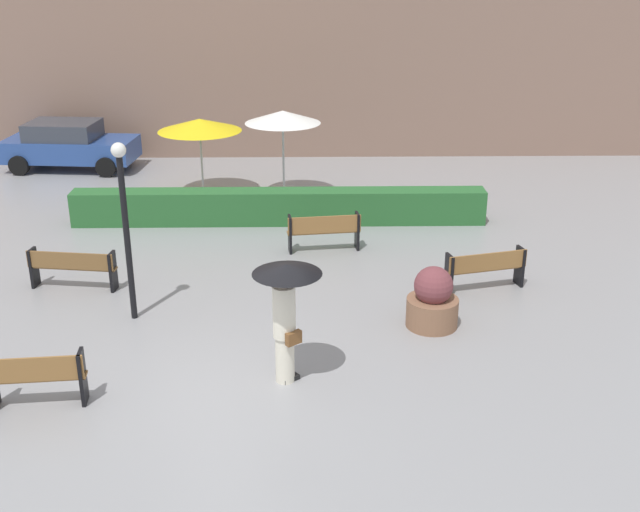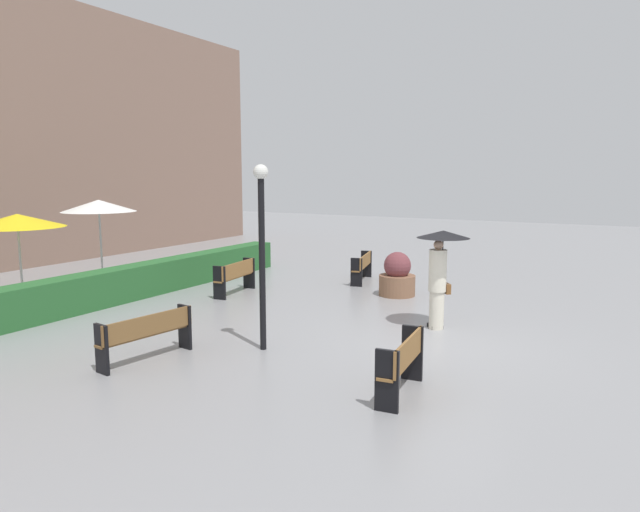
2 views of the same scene
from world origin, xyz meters
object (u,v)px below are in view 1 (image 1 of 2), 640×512
at_px(bench_back_row, 324,230).
at_px(lamp_post, 125,212).
at_px(bench_near_left, 37,376).
at_px(parked_car, 69,145).
at_px(patio_umbrella_white, 283,117).
at_px(patio_umbrella_yellow, 200,125).
at_px(planter_pot, 433,301).
at_px(bench_far_right, 486,267).
at_px(pedestrian_with_umbrella, 286,302).
at_px(bench_far_left, 72,266).

relative_size(bench_back_row, lamp_post, 0.50).
height_order(bench_near_left, parked_car, parked_car).
bearing_deg(patio_umbrella_white, lamp_post, -109.59).
xyz_separation_m(patio_umbrella_yellow, patio_umbrella_white, (2.37, -0.28, 0.28)).
distance_m(planter_pot, parked_car, 15.51).
bearing_deg(bench_near_left, bench_far_right, 28.64).
height_order(bench_far_right, parked_car, parked_car).
bearing_deg(pedestrian_with_umbrella, parked_car, 118.43).
bearing_deg(bench_far_right, patio_umbrella_white, 124.29).
height_order(bench_far_right, patio_umbrella_white, patio_umbrella_white).
bearing_deg(bench_near_left, bench_back_row, 55.24).
bearing_deg(parked_car, lamp_post, -68.78).
height_order(bench_near_left, lamp_post, lamp_post).
bearing_deg(bench_near_left, parked_car, 103.72).
distance_m(bench_back_row, bench_far_left, 5.81).
height_order(bench_back_row, parked_car, parked_car).
distance_m(pedestrian_with_umbrella, lamp_post, 4.02).
height_order(patio_umbrella_yellow, parked_car, patio_umbrella_yellow).
relative_size(bench_back_row, bench_far_left, 0.93).
relative_size(planter_pot, parked_car, 0.28).
bearing_deg(patio_umbrella_white, bench_back_row, -75.70).
xyz_separation_m(bench_near_left, patio_umbrella_yellow, (1.23, 11.19, 1.59)).
height_order(bench_far_left, parked_car, parked_car).
distance_m(pedestrian_with_umbrella, patio_umbrella_yellow, 10.88).
bearing_deg(lamp_post, bench_back_row, 43.05).
height_order(lamp_post, patio_umbrella_white, lamp_post).
height_order(bench_far_right, lamp_post, lamp_post).
height_order(bench_back_row, bench_far_left, bench_back_row).
height_order(bench_back_row, bench_near_left, bench_near_left).
xyz_separation_m(bench_back_row, patio_umbrella_white, (-1.07, 4.18, 1.86)).
bearing_deg(patio_umbrella_yellow, parked_car, 145.96).
xyz_separation_m(bench_near_left, planter_pot, (6.66, 2.71, -0.02)).
distance_m(bench_back_row, patio_umbrella_yellow, 5.85).
xyz_separation_m(bench_back_row, planter_pot, (1.99, -4.03, -0.02)).
bearing_deg(bench_far_left, planter_pot, -14.29).
xyz_separation_m(pedestrian_with_umbrella, patio_umbrella_yellow, (-2.68, 10.53, 0.66)).
bearing_deg(parked_car, patio_umbrella_white, -26.07).
bearing_deg(pedestrian_with_umbrella, bench_far_left, 139.81).
bearing_deg(pedestrian_with_umbrella, patio_umbrella_white, 91.73).
height_order(planter_pot, patio_umbrella_white, patio_umbrella_white).
xyz_separation_m(planter_pot, parked_car, (-10.18, 11.69, 0.29)).
height_order(bench_back_row, pedestrian_with_umbrella, pedestrian_with_umbrella).
bearing_deg(bench_near_left, pedestrian_with_umbrella, 9.68).
xyz_separation_m(planter_pot, lamp_post, (-5.82, 0.45, 1.67)).
distance_m(planter_pot, patio_umbrella_white, 8.96).
bearing_deg(patio_umbrella_yellow, pedestrian_with_umbrella, -75.69).
height_order(bench_far_left, patio_umbrella_yellow, patio_umbrella_yellow).
bearing_deg(planter_pot, bench_back_row, 116.31).
distance_m(bench_far_left, patio_umbrella_white, 7.89).
bearing_deg(bench_back_row, bench_near_left, -124.76).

